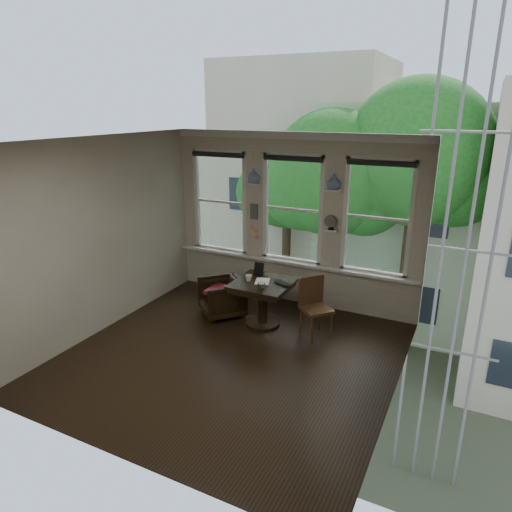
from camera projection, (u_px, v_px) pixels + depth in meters
The scene contains 25 objects.
ground at pixel (232, 356), 6.53m from camera, with size 4.50×4.50×0.00m, color black.
ceiling at pixel (228, 140), 5.59m from camera, with size 4.50×4.50×0.00m, color silver.
wall_back at pixel (293, 220), 7.97m from camera, with size 4.50×4.50×0.00m, color beige.
wall_front at pixel (108, 326), 4.14m from camera, with size 4.50×4.50×0.00m, color beige.
wall_left at pixel (102, 236), 7.01m from camera, with size 4.50×4.50×0.00m, color beige.
wall_right at pixel (405, 284), 5.11m from camera, with size 4.50×4.50×0.00m, color beige.
window_left at pixel (221, 202), 8.52m from camera, with size 1.10×0.12×1.90m, color white, non-canonical shape.
window_center at pixel (293, 209), 7.91m from camera, with size 1.10×0.12×1.90m, color white, non-canonical shape.
window_right at pixel (378, 218), 7.30m from camera, with size 1.10×0.12×1.90m, color white, non-canonical shape.
shelf_left at pixel (254, 184), 8.01m from camera, with size 0.26×0.16×0.03m, color white.
shelf_right at pixel (333, 190), 7.39m from camera, with size 0.26×0.16×0.03m, color white.
intercom at pixel (254, 211), 8.19m from camera, with size 0.14×0.06×0.28m, color #59544F.
sticky_notes at pixel (254, 230), 8.30m from camera, with size 0.16×0.01×0.24m, color pink, non-canonical shape.
desk_fan at pixel (331, 225), 7.56m from camera, with size 0.20×0.20×0.24m, color #59544F, non-canonical shape.
vase_left at pixel (254, 176), 7.96m from camera, with size 0.24×0.24×0.25m, color silver.
vase_right at pixel (334, 182), 7.35m from camera, with size 0.24×0.24×0.25m, color silver.
table at pixel (263, 304), 7.33m from camera, with size 0.90×0.90×0.75m, color black, non-canonical shape.
armchair_left at pixel (222, 297), 7.71m from camera, with size 0.68×0.70×0.64m, color black.
cushion_red at pixel (222, 290), 7.67m from camera, with size 0.45×0.45×0.06m, color maroon.
side_chair_right at pixel (316, 309), 6.95m from camera, with size 0.42×0.42×0.92m, color #472719, non-canonical shape.
laptop at pixel (280, 284), 7.12m from camera, with size 0.33×0.21×0.03m, color black.
mug at pixel (249, 278), 7.25m from camera, with size 0.11×0.11×0.10m, color white.
drinking_glass at pixel (261, 286), 6.92m from camera, with size 0.12×0.12×0.10m, color white.
tablet at pixel (259, 269), 7.47m from camera, with size 0.16×0.02×0.22m, color black.
papers at pixel (262, 281), 7.24m from camera, with size 0.22×0.30×0.00m, color silver.
Camera 1 is at (2.87, -5.00, 3.40)m, focal length 32.00 mm.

